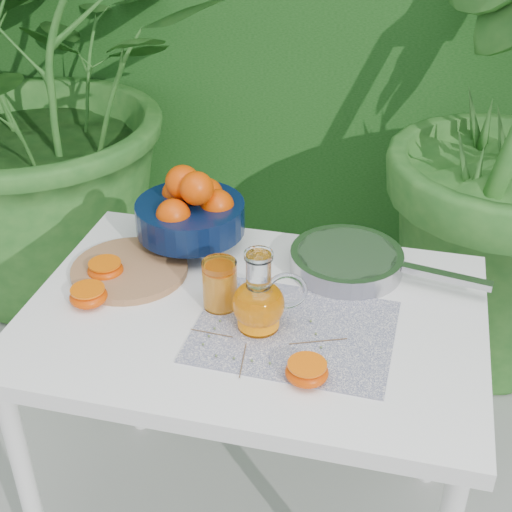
% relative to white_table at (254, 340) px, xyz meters
% --- Properties ---
extents(potted_plant_left, '(2.28, 2.28, 1.70)m').
position_rel_white_table_xyz_m(potted_plant_left, '(-1.07, 1.07, 0.18)').
color(potted_plant_left, '#255E20').
rests_on(potted_plant_left, ground).
extents(white_table, '(1.00, 0.70, 0.75)m').
position_rel_white_table_xyz_m(white_table, '(0.00, 0.00, 0.00)').
color(white_table, white).
rests_on(white_table, ground).
extents(placemat, '(0.42, 0.33, 0.00)m').
position_rel_white_table_xyz_m(placemat, '(0.10, -0.05, 0.08)').
color(placemat, '#0C1444').
rests_on(placemat, white_table).
extents(cutting_board, '(0.34, 0.34, 0.02)m').
position_rel_white_table_xyz_m(cutting_board, '(-0.32, 0.08, 0.09)').
color(cutting_board, '#976244').
rests_on(cutting_board, white_table).
extents(fruit_bowl, '(0.34, 0.34, 0.21)m').
position_rel_white_table_xyz_m(fruit_bowl, '(-0.22, 0.24, 0.18)').
color(fruit_bowl, black).
rests_on(fruit_bowl, white_table).
extents(juice_pitcher, '(0.17, 0.13, 0.18)m').
position_rel_white_table_xyz_m(juice_pitcher, '(0.03, -0.05, 0.15)').
color(juice_pitcher, white).
rests_on(juice_pitcher, white_table).
extents(juice_tumbler, '(0.09, 0.09, 0.11)m').
position_rel_white_table_xyz_m(juice_tumbler, '(-0.08, -0.00, 0.14)').
color(juice_tumbler, white).
rests_on(juice_tumbler, white_table).
extents(saute_pan, '(0.49, 0.31, 0.05)m').
position_rel_white_table_xyz_m(saute_pan, '(0.18, 0.21, 0.11)').
color(saute_pan, '#A9A9AE').
rests_on(saute_pan, white_table).
extents(orange_halves, '(0.62, 0.34, 0.04)m').
position_rel_white_table_xyz_m(orange_halves, '(-0.19, -0.07, 0.10)').
color(orange_halves, '#D73D02').
rests_on(orange_halves, white_table).
extents(thyme_sprigs, '(0.32, 0.21, 0.01)m').
position_rel_white_table_xyz_m(thyme_sprigs, '(0.04, -0.12, 0.09)').
color(thyme_sprigs, brown).
rests_on(thyme_sprigs, white_table).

